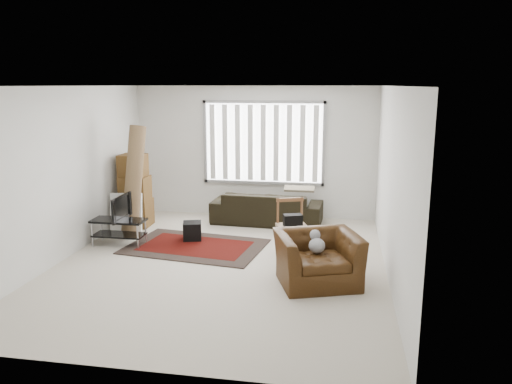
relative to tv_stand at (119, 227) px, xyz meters
The scene contains 11 objects.
room 2.45m from the tv_stand, ahead, with size 6.00×6.02×2.71m.
persian_rug 1.37m from the tv_stand, ahead, with size 2.45×1.80×0.02m.
tv_stand is the anchor object (origin of this frame).
tv 0.34m from the tv_stand, behind, with size 0.74×0.10×0.42m, color black.
subwoofer 1.26m from the tv_stand, 21.52° to the left, with size 0.32×0.32×0.32m, color black.
moving_boxes 1.25m from the tv_stand, 99.49° to the left, with size 0.59×0.54×1.41m.
white_flatpack 0.78m from the tv_stand, 104.86° to the left, with size 0.58×0.08×0.74m, color silver.
rolled_rug 0.93m from the tv_stand, 87.09° to the left, with size 0.30×0.30×2.00m, color brown.
sofa 2.94m from the tv_stand, 38.36° to the left, with size 2.17×0.94×0.84m, color black.
side_chair 2.99m from the tv_stand, ahead, with size 0.61×0.61×0.89m.
armchair 3.64m from the tv_stand, 18.05° to the right, with size 1.36×1.27×0.82m.
Camera 1 is at (1.78, -7.11, 2.72)m, focal length 35.00 mm.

